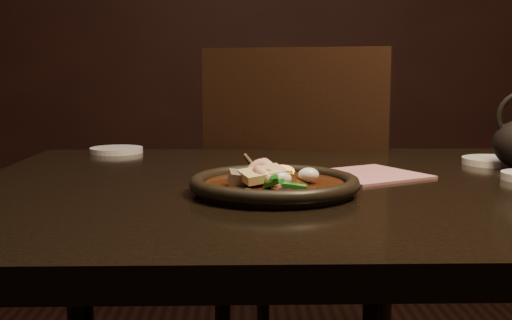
{
  "coord_description": "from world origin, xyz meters",
  "views": [
    {
      "loc": [
        -0.35,
        -1.04,
        0.93
      ],
      "look_at": [
        -0.33,
        -0.09,
        0.8
      ],
      "focal_mm": 45.0,
      "sensor_mm": 36.0,
      "label": 1
    }
  ],
  "objects": [
    {
      "name": "table",
      "position": [
        0.0,
        0.0,
        0.67
      ],
      "size": [
        1.6,
        0.9,
        0.75
      ],
      "color": "black",
      "rests_on": "floor"
    },
    {
      "name": "napkin",
      "position": [
        -0.13,
        0.06,
        0.75
      ],
      "size": [
        0.22,
        0.22,
        0.0
      ],
      "primitive_type": "cube",
      "rotation": [
        0.0,
        0.0,
        0.5
      ],
      "color": "#B26E71",
      "rests_on": "table"
    },
    {
      "name": "chair",
      "position": [
        -0.19,
        0.58,
        0.54
      ],
      "size": [
        0.59,
        0.59,
        0.99
      ],
      "rotation": [
        0.0,
        0.0,
        2.83
      ],
      "color": "black",
      "rests_on": "floor"
    },
    {
      "name": "plate",
      "position": [
        -0.3,
        -0.09,
        0.76
      ],
      "size": [
        0.26,
        0.26,
        0.03
      ],
      "color": "black",
      "rests_on": "table"
    },
    {
      "name": "saucer_right",
      "position": [
        0.15,
        0.2,
        0.76
      ],
      "size": [
        0.12,
        0.12,
        0.01
      ],
      "primitive_type": "cylinder",
      "color": "silver",
      "rests_on": "table"
    },
    {
      "name": "stirfry",
      "position": [
        -0.31,
        -0.1,
        0.77
      ],
      "size": [
        0.14,
        0.17,
        0.05
      ],
      "color": "#351709",
      "rests_on": "plate"
    },
    {
      "name": "saucer_left",
      "position": [
        -0.63,
        0.39,
        0.76
      ],
      "size": [
        0.12,
        0.12,
        0.01
      ],
      "primitive_type": "cylinder",
      "color": "silver",
      "rests_on": "table"
    },
    {
      "name": "chopsticks",
      "position": [
        -0.33,
        0.2,
        0.75
      ],
      "size": [
        0.03,
        0.23,
        0.01
      ],
      "rotation": [
        0.0,
        0.0,
        0.1
      ],
      "color": "tan",
      "rests_on": "table"
    }
  ]
}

